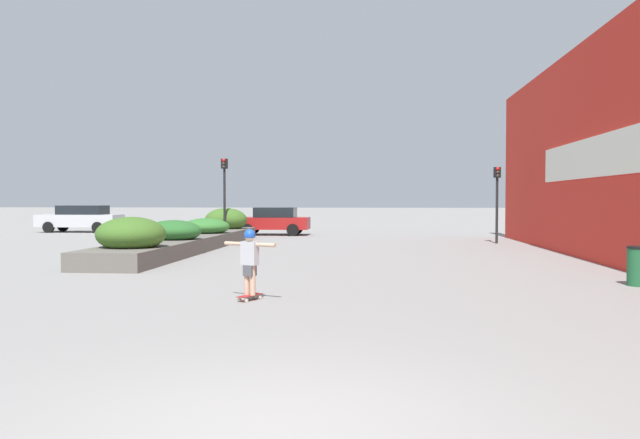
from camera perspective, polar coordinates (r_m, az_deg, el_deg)
name	(u,v)px	position (r m, az deg, el deg)	size (l,w,h in m)	color
ground_plane	(263,432)	(5.27, -5.20, -18.76)	(300.00, 300.00, 0.00)	gray
planter_box	(191,235)	(24.05, -11.74, -1.41)	(2.10, 15.43, 1.48)	#605B54
skateboard	(250,297)	(11.65, -6.43, -7.01)	(0.42, 0.62, 0.10)	maroon
skateboarder	(250,255)	(11.56, -6.44, -3.26)	(1.06, 0.55, 1.22)	tan
trash_bin	(638,266)	(15.10, 27.10, -3.81)	(0.48, 0.48, 0.86)	#1E5B33
car_leftmost	(273,221)	(33.13, -4.29, -0.10)	(3.86, 1.93, 1.47)	maroon
car_center_right	(81,218)	(38.57, -21.05, 0.11)	(4.67, 1.86, 1.55)	#BCBCC1
traffic_light_left	(224,185)	(28.69, -8.74, 3.11)	(0.28, 0.30, 3.74)	black
traffic_light_right	(497,191)	(27.62, 15.89, 2.52)	(0.28, 0.30, 3.26)	black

